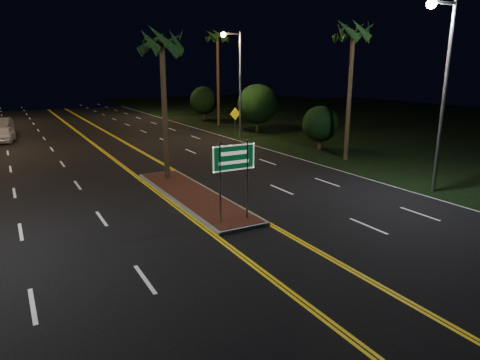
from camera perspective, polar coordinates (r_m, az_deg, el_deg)
ground at (r=14.94m, az=4.36°, el=-9.13°), size 120.00×120.00×0.00m
grass_right at (r=52.66m, az=16.86°, el=7.46°), size 40.00×110.00×0.01m
median_island at (r=20.74m, az=-6.34°, el=-2.06°), size 2.25×10.25×0.17m
highway_sign at (r=16.47m, az=-0.84°, el=1.99°), size 1.80×0.08×3.20m
streetlight_right_near at (r=22.60m, az=25.25°, el=12.39°), size 1.91×0.44×9.00m
streetlight_right_mid at (r=38.02m, az=-0.50°, el=14.10°), size 1.91×0.44×9.00m
streetlight_right_far at (r=56.39m, az=-10.60°, el=14.03°), size 1.91×0.44×9.00m
palm_median at (r=23.18m, az=-10.41°, el=17.54°), size 2.40×2.40×8.30m
palm_right_near at (r=29.42m, az=14.88°, el=18.47°), size 2.40×2.40×9.30m
palm_right_far at (r=46.23m, az=-3.02°, el=18.50°), size 2.40×2.40×10.30m
shrub_near at (r=33.25m, az=10.65°, el=7.37°), size 2.70×2.70×3.30m
shrub_mid at (r=41.57m, az=2.32°, el=10.09°), size 3.78×3.78×4.62m
shrub_far at (r=52.11m, az=-4.88°, el=10.54°), size 3.24×3.24×3.96m
car_near at (r=41.24m, az=-28.98°, el=5.47°), size 2.58×4.68×1.48m
car_far at (r=46.04m, az=-29.30°, el=6.40°), size 3.12×5.68×1.80m
warning_sign at (r=38.98m, az=-0.64°, el=8.30°), size 1.10×0.11×2.61m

